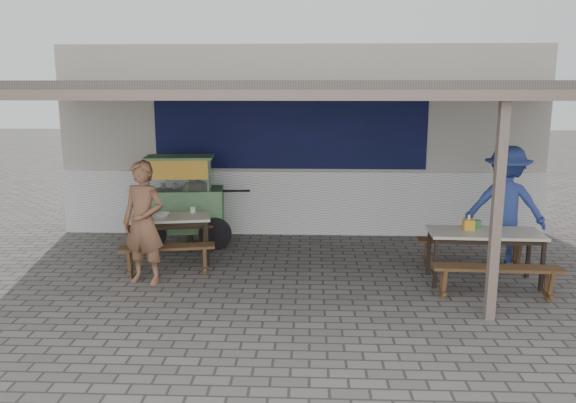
# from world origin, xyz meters

# --- Properties ---
(ground) EXTENTS (60.00, 60.00, 0.00)m
(ground) POSITION_xyz_m (0.00, 0.00, 0.00)
(ground) COLOR #635E5A
(ground) RESTS_ON ground
(back_wall) EXTENTS (9.00, 1.28, 3.50)m
(back_wall) POSITION_xyz_m (-0.00, 3.58, 1.72)
(back_wall) COLOR #B9B3A6
(back_wall) RESTS_ON ground
(warung_roof) EXTENTS (9.00, 4.21, 2.81)m
(warung_roof) POSITION_xyz_m (0.02, 0.90, 2.71)
(warung_roof) COLOR #4F4844
(warung_roof) RESTS_ON ground
(table_left) EXTENTS (1.38, 0.87, 0.75)m
(table_left) POSITION_xyz_m (-2.04, 1.13, 0.67)
(table_left) COLOR beige
(table_left) RESTS_ON ground
(bench_left_street) EXTENTS (1.41, 0.54, 0.45)m
(bench_left_street) POSITION_xyz_m (-1.92, 0.51, 0.33)
(bench_left_street) COLOR brown
(bench_left_street) RESTS_ON ground
(bench_left_wall) EXTENTS (1.41, 0.54, 0.45)m
(bench_left_wall) POSITION_xyz_m (-2.16, 1.76, 0.33)
(bench_left_wall) COLOR brown
(bench_left_wall) RESTS_ON ground
(table_right) EXTENTS (1.57, 0.74, 0.75)m
(table_right) POSITION_xyz_m (2.64, 0.38, 0.67)
(table_right) COLOR beige
(table_right) RESTS_ON ground
(bench_right_street) EXTENTS (1.66, 0.35, 0.45)m
(bench_right_street) POSITION_xyz_m (2.61, -0.27, 0.34)
(bench_right_street) COLOR brown
(bench_right_street) RESTS_ON ground
(bench_right_wall) EXTENTS (1.66, 0.35, 0.45)m
(bench_right_wall) POSITION_xyz_m (2.66, 1.03, 0.34)
(bench_right_wall) COLOR brown
(bench_right_wall) RESTS_ON ground
(vendor_cart) EXTENTS (1.94, 0.92, 1.58)m
(vendor_cart) POSITION_xyz_m (-2.04, 2.15, 0.86)
(vendor_cart) COLOR #668F5F
(vendor_cart) RESTS_ON ground
(patron_street_side) EXTENTS (0.73, 0.59, 1.75)m
(patron_street_side) POSITION_xyz_m (-2.15, 0.19, 0.87)
(patron_street_side) COLOR brown
(patron_street_side) RESTS_ON ground
(patron_wall_side) EXTENTS (0.84, 0.70, 1.54)m
(patron_wall_side) POSITION_xyz_m (-1.86, 2.16, 0.77)
(patron_wall_side) COLOR brown
(patron_wall_side) RESTS_ON ground
(patron_right_table) EXTENTS (1.35, 1.00, 1.87)m
(patron_right_table) POSITION_xyz_m (3.20, 1.28, 0.93)
(patron_right_table) COLOR #2E428D
(patron_right_table) RESTS_ON ground
(tissue_box) EXTENTS (0.15, 0.15, 0.14)m
(tissue_box) POSITION_xyz_m (2.44, 0.50, 0.82)
(tissue_box) COLOR gold
(tissue_box) RESTS_ON table_right
(donation_box) EXTENTS (0.17, 0.12, 0.11)m
(donation_box) POSITION_xyz_m (2.56, 0.61, 0.80)
(donation_box) COLOR #367B3A
(donation_box) RESTS_ON table_right
(condiment_jar) EXTENTS (0.09, 0.09, 0.10)m
(condiment_jar) POSITION_xyz_m (-1.71, 1.42, 0.80)
(condiment_jar) COLOR silver
(condiment_jar) RESTS_ON table_left
(condiment_bowl) EXTENTS (0.23, 0.23, 0.05)m
(condiment_bowl) POSITION_xyz_m (-2.12, 1.13, 0.78)
(condiment_bowl) COLOR silver
(condiment_bowl) RESTS_ON table_left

